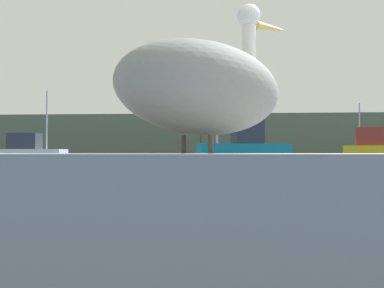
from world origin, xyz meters
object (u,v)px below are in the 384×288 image
Objects in this scene: pelican at (205,87)px; mooring_buoy at (80,172)px; fishing_boat_white at (22,153)px; fishing_boat_teal at (245,149)px; fishing_boat_yellow at (382,149)px.

pelican reaches higher than mooring_buoy.
fishing_boat_white is at bearing 117.20° from mooring_buoy.
fishing_boat_teal reaches higher than pelican.
fishing_boat_white is 25.91m from mooring_buoy.
pelican is 34.04m from fishing_boat_white.
pelican is 0.18× the size of fishing_boat_yellow.
fishing_boat_teal is 16.04m from mooring_buoy.
fishing_boat_white is at bearing 30.41° from fishing_boat_yellow.
pelican is 42.59m from fishing_boat_yellow.
fishing_boat_yellow reaches higher than fishing_boat_teal.
fishing_boat_white is 30.68m from fishing_boat_yellow.
pelican is 0.20× the size of fishing_boat_white.
pelican is 0.25× the size of fishing_boat_teal.
fishing_boat_teal is 21.57m from fishing_boat_yellow.
mooring_buoy is (-3.14, 7.52, -0.82)m from pelican.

